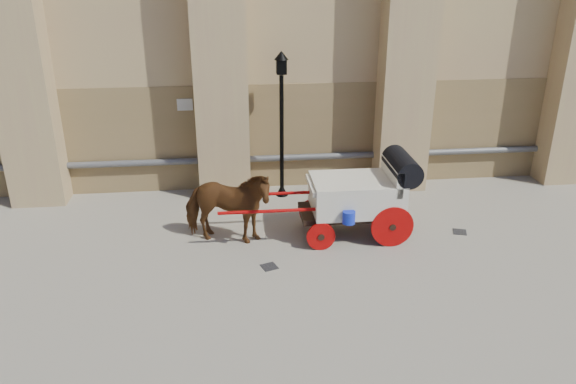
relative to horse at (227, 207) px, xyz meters
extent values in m
plane|color=gray|center=(0.96, -0.62, -0.90)|extent=(90.00, 90.00, 0.00)
cube|color=olive|center=(2.96, 3.53, 0.60)|extent=(44.00, 0.35, 3.00)
cylinder|color=#59595B|center=(2.96, 3.26, 0.00)|extent=(42.00, 0.18, 0.18)
cube|color=beige|center=(-1.04, 3.35, 1.60)|extent=(0.42, 0.04, 0.32)
imported|color=brown|center=(0.00, 0.00, 0.00)|extent=(2.31, 1.48, 1.80)
cube|color=black|center=(2.93, 0.08, -0.30)|extent=(2.43, 1.11, 0.13)
cube|color=beige|center=(3.04, 0.08, 0.14)|extent=(2.10, 1.39, 0.77)
cube|color=beige|center=(3.87, 0.07, 0.58)|extent=(0.17, 1.38, 0.61)
cube|color=beige|center=(2.10, 0.08, 0.42)|extent=(0.39, 1.21, 0.11)
cylinder|color=black|center=(4.09, 0.07, 0.80)|extent=(0.62, 1.38, 0.62)
cylinder|color=#A50505|center=(3.75, -0.61, -0.41)|extent=(0.99, 0.07, 0.99)
cylinder|color=#A50505|center=(3.76, 0.75, -0.41)|extent=(0.99, 0.07, 0.99)
cylinder|color=#A50505|center=(2.10, -0.60, -0.57)|extent=(0.66, 0.07, 0.66)
cylinder|color=#A50505|center=(2.11, 0.76, -0.57)|extent=(0.66, 0.07, 0.66)
cylinder|color=#A50505|center=(1.11, -0.41, 0.03)|extent=(2.64, 0.09, 0.08)
cylinder|color=#A50505|center=(1.11, 0.58, 0.03)|extent=(2.64, 0.09, 0.08)
cylinder|color=#1228C7|center=(2.71, -0.69, -0.08)|extent=(0.29, 0.29, 0.29)
cylinder|color=black|center=(1.53, 2.66, 0.78)|extent=(0.11, 0.11, 3.37)
cone|color=black|center=(1.53, 2.66, -0.73)|extent=(0.34, 0.34, 0.34)
cube|color=black|center=(1.53, 2.66, 2.70)|extent=(0.26, 0.26, 0.39)
cone|color=black|center=(1.53, 2.66, 2.98)|extent=(0.37, 0.37, 0.22)
cube|color=black|center=(0.87, -1.27, -0.90)|extent=(0.41, 0.41, 0.01)
cube|color=black|center=(5.62, -0.11, -0.90)|extent=(0.40, 0.40, 0.01)
camera|label=1|loc=(0.12, -11.82, 5.30)|focal=35.00mm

